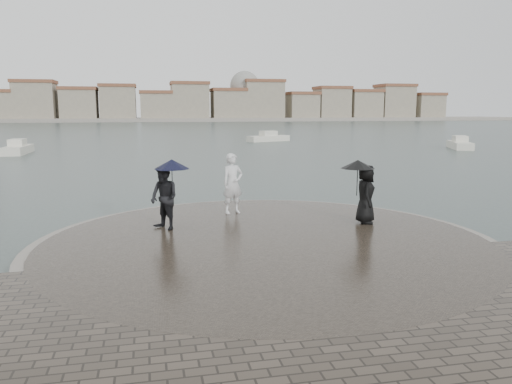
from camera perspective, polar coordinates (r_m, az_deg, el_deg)
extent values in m
plane|color=#2B3835|center=(10.40, 5.73, -12.17)|extent=(400.00, 400.00, 0.00)
cylinder|color=gray|center=(13.55, 1.17, -6.27)|extent=(12.50, 12.50, 0.32)
cylinder|color=#2D261E|center=(13.55, 1.17, -6.18)|extent=(11.90, 11.90, 0.36)
imported|color=silver|center=(16.73, -2.68, 0.97)|extent=(0.85, 0.69, 2.02)
imported|color=black|center=(14.69, -10.46, -0.65)|extent=(1.11, 1.15, 1.87)
cylinder|color=black|center=(14.73, -9.55, 1.04)|extent=(0.02, 0.02, 0.90)
cone|color=black|center=(14.66, -9.61, 3.16)|extent=(1.04, 1.04, 0.28)
imported|color=black|center=(15.62, 12.43, -0.25)|extent=(0.84, 1.02, 1.80)
cylinder|color=black|center=(15.55, 11.49, 1.23)|extent=(0.02, 0.02, 0.90)
cone|color=black|center=(15.49, 11.55, 3.13)|extent=(1.05, 1.05, 0.26)
cube|color=gray|center=(172.25, -11.31, 8.11)|extent=(260.00, 20.00, 1.20)
cube|color=#9E937D|center=(172.59, -23.89, 9.30)|extent=(12.00, 10.00, 12.00)
cube|color=brown|center=(172.79, -24.03, 11.45)|extent=(12.60, 10.60, 1.00)
cube|color=#9E937D|center=(170.49, -19.53, 9.23)|extent=(11.00, 10.00, 10.00)
cube|color=brown|center=(170.62, -19.63, 11.07)|extent=(11.60, 10.60, 1.00)
cube|color=#9E937D|center=(169.44, -15.46, 9.60)|extent=(11.00, 10.00, 11.00)
cube|color=brown|center=(169.61, -15.55, 11.62)|extent=(11.60, 10.60, 1.00)
cube|color=#9E937D|center=(169.22, -11.33, 9.41)|extent=(10.00, 10.00, 9.00)
cube|color=brown|center=(169.32, -11.39, 11.10)|extent=(10.60, 10.60, 1.00)
cube|color=#9E937D|center=(169.79, -7.58, 10.02)|extent=(12.00, 10.00, 12.00)
cube|color=brown|center=(170.00, -7.63, 12.21)|extent=(12.60, 10.60, 1.00)
cube|color=#9E937D|center=(171.34, -3.17, 9.74)|extent=(11.00, 10.00, 10.00)
cube|color=brown|center=(171.47, -3.19, 11.58)|extent=(11.60, 10.60, 1.00)
cube|color=#9E937D|center=(173.66, 0.80, 10.24)|extent=(13.00, 10.00, 13.00)
cube|color=brown|center=(173.91, 0.81, 12.55)|extent=(13.60, 10.60, 1.00)
cube|color=#9E937D|center=(177.31, 5.27, 9.54)|extent=(10.00, 10.00, 9.00)
cube|color=brown|center=(177.40, 5.30, 11.16)|extent=(10.60, 10.60, 1.00)
cube|color=#9E937D|center=(180.91, 8.65, 9.79)|extent=(11.00, 10.00, 11.00)
cube|color=brown|center=(181.07, 8.70, 11.69)|extent=(11.60, 10.60, 1.00)
cube|color=#9E937D|center=(185.50, 12.16, 9.52)|extent=(11.00, 10.00, 10.00)
cube|color=brown|center=(185.61, 12.22, 11.22)|extent=(11.60, 10.60, 1.00)
cube|color=#9E937D|center=(190.74, 15.51, 9.68)|extent=(12.00, 10.00, 12.00)
cube|color=brown|center=(190.92, 15.60, 11.63)|extent=(12.60, 10.60, 1.00)
cube|color=#9E937D|center=(197.06, 18.88, 9.06)|extent=(10.00, 10.00, 9.00)
cube|color=brown|center=(197.14, 18.96, 10.51)|extent=(10.60, 10.60, 1.00)
sphere|color=gray|center=(174.54, -1.31, 12.04)|extent=(10.00, 10.00, 10.00)
cube|color=silver|center=(53.79, 22.25, 4.87)|extent=(3.63, 5.69, 0.90)
cube|color=silver|center=(53.75, 22.29, 5.51)|extent=(1.89, 2.31, 0.90)
cube|color=silver|center=(61.44, 1.42, 6.03)|extent=(5.68, 3.64, 0.90)
cube|color=silver|center=(61.41, 1.42, 6.59)|extent=(2.31, 1.89, 0.90)
cube|color=silver|center=(48.73, -25.56, 4.26)|extent=(1.63, 5.51, 0.90)
cube|color=silver|center=(48.69, -25.61, 4.96)|extent=(1.21, 2.01, 0.90)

